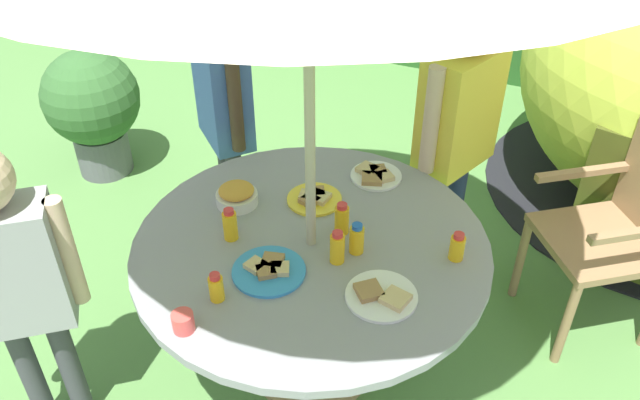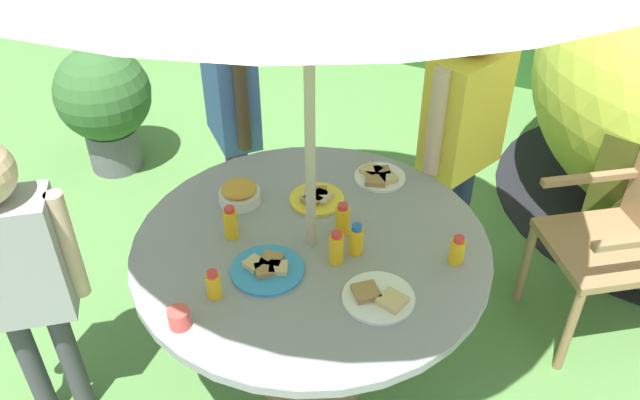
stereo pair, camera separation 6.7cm
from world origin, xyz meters
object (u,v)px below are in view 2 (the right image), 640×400
juice_bottle_near_right (342,220)px  plate_center_front (379,297)px  potted_plant (105,101)px  child_in_grey_shirt (12,260)px  cup_near (179,318)px  snack_bowl (239,194)px  juice_bottle_near_left (231,223)px  juice_bottle_mid_left (356,240)px  wooden_chair (629,232)px  child_in_yellow_shirt (466,113)px  plate_back_edge (317,198)px  juice_bottle_center_back (214,285)px  child_in_blue_shirt (230,92)px  garden_table (311,269)px  plate_mid_right (267,268)px  juice_bottle_front_edge (336,248)px  juice_bottle_far_left (457,250)px  plate_far_right (379,176)px

juice_bottle_near_right → plate_center_front: bearing=-46.9°
potted_plant → child_in_grey_shirt: bearing=-56.9°
cup_near → snack_bowl: bearing=104.7°
juice_bottle_near_left → cup_near: juice_bottle_near_left is taller
juice_bottle_near_left → juice_bottle_mid_left: 0.47m
wooden_chair → plate_center_front: 1.21m
child_in_yellow_shirt → plate_center_front: size_ratio=5.75×
juice_bottle_near_right → plate_back_edge: bearing=141.6°
plate_center_front → juice_bottle_center_back: bearing=-156.4°
child_in_blue_shirt → plate_back_edge: (0.65, -0.42, -0.12)m
child_in_yellow_shirt → snack_bowl: 1.02m
child_in_yellow_shirt → juice_bottle_near_right: size_ratio=10.81×
potted_plant → child_in_yellow_shirt: 2.14m
garden_table → cup_near: size_ratio=18.69×
child_in_blue_shirt → cup_near: (0.55, -1.21, -0.10)m
snack_bowl → plate_mid_right: snack_bowl is taller
wooden_chair → child_in_grey_shirt: (-1.87, -1.40, 0.26)m
plate_back_edge → juice_bottle_front_edge: 0.37m
child_in_yellow_shirt → cup_near: 1.48m
juice_bottle_center_back → child_in_grey_shirt: bearing=-159.1°
plate_back_edge → juice_bottle_far_left: bearing=-10.5°
garden_table → juice_bottle_near_left: (-0.28, -0.09, 0.20)m
child_in_blue_shirt → juice_bottle_mid_left: 1.12m
juice_bottle_near_left → plate_back_edge: bearing=60.3°
wooden_chair → child_in_grey_shirt: 2.35m
snack_bowl → plate_mid_right: bearing=-45.9°
child_in_blue_shirt → plate_far_right: bearing=29.6°
potted_plant → snack_bowl: snack_bowl is taller
plate_back_edge → juice_bottle_front_edge: bearing=-53.4°
child_in_grey_shirt → snack_bowl: 0.85m
garden_table → plate_center_front: bearing=-26.6°
potted_plant → plate_back_edge: bearing=-20.6°
potted_plant → juice_bottle_far_left: (2.28, -0.74, 0.30)m
child_in_blue_shirt → juice_bottle_near_left: size_ratio=9.80×
juice_bottle_far_left → plate_back_edge: bearing=169.5°
juice_bottle_near_right → juice_bottle_mid_left: juice_bottle_near_right is taller
juice_bottle_near_right → juice_bottle_mid_left: (0.09, -0.08, -0.00)m
juice_bottle_mid_left → juice_bottle_near_left: bearing=-165.8°
juice_bottle_near_right → snack_bowl: bearing=-180.0°
snack_bowl → juice_bottle_near_left: 0.21m
child_in_yellow_shirt → juice_bottle_center_back: (-0.50, -1.21, -0.15)m
garden_table → snack_bowl: bearing=164.4°
garden_table → plate_far_right: 0.52m
juice_bottle_mid_left → juice_bottle_front_edge: (-0.04, -0.08, 0.00)m
plate_back_edge → juice_bottle_center_back: (-0.08, -0.62, 0.04)m
plate_far_right → juice_bottle_near_left: bearing=-121.7°
plate_back_edge → juice_bottle_near_left: bearing=-119.7°
wooden_chair → child_in_grey_shirt: child_in_grey_shirt is taller
potted_plant → child_in_grey_shirt: 1.82m
juice_bottle_far_left → child_in_blue_shirt: bearing=156.9°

